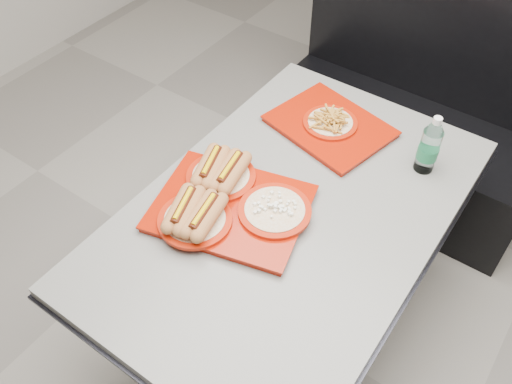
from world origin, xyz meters
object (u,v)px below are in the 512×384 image
Objects in this scene: tray_far at (330,124)px; water_bottle at (429,147)px; tray_near at (225,201)px; diner_table at (289,239)px; booth_bench at (409,117)px.

water_bottle reaches higher than tray_far.
tray_near is 0.71m from water_bottle.
tray_far is at bearing 82.02° from tray_near.
tray_far is 2.14× the size of water_bottle.
tray_far reaches higher than diner_table.
tray_near is at bearing -97.98° from tray_far.
booth_bench is at bearing 112.34° from water_bottle.
water_bottle is (0.45, 0.55, 0.06)m from tray_near.
water_bottle is at bearing 56.63° from diner_table.
tray_near is 0.55m from tray_far.
diner_table is 0.47m from tray_far.
booth_bench is (0.00, 1.09, -0.18)m from diner_table.
booth_bench reaches higher than water_bottle.
water_bottle reaches higher than diner_table.
diner_table is 6.31× the size of water_bottle.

